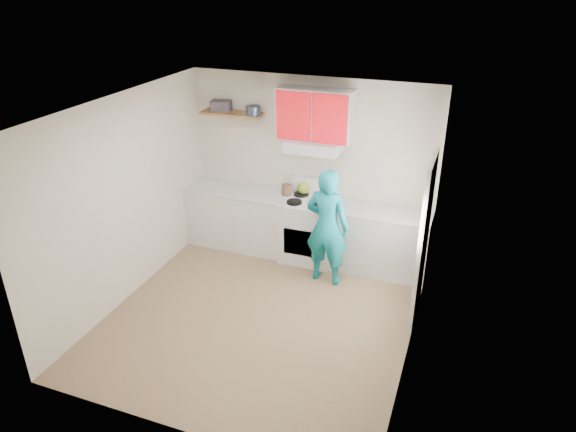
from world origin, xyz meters
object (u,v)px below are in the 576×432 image
at_px(tin, 253,110).
at_px(kettle, 304,188).
at_px(crock, 286,190).
at_px(stove, 309,230).
at_px(person, 327,227).

bearing_deg(tin, kettle, 3.63).
bearing_deg(crock, stove, -13.06).
relative_size(stove, person, 0.56).
distance_m(kettle, person, 0.93).
xyz_separation_m(stove, crock, (-0.39, 0.09, 0.53)).
height_order(tin, person, tin).
bearing_deg(kettle, person, -45.50).
distance_m(tin, crock, 1.23).
xyz_separation_m(stove, person, (0.41, -0.50, 0.36)).
xyz_separation_m(crock, person, (0.79, -0.59, -0.17)).
bearing_deg(tin, stove, -9.90).
relative_size(kettle, person, 0.12).
height_order(tin, crock, tin).
relative_size(kettle, crock, 1.14).
bearing_deg(person, tin, -21.26).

